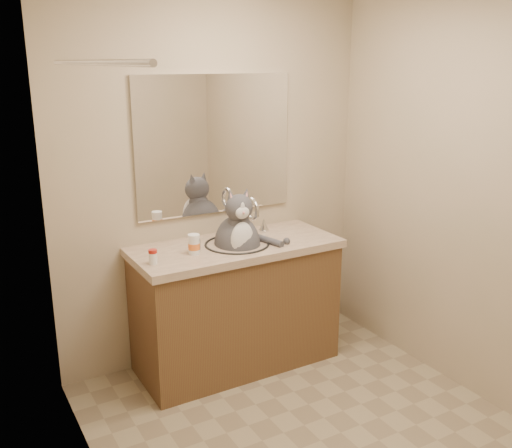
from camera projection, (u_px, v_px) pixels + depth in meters
The scene contains 8 objects.
room at pixel (328, 228), 2.75m from camera, with size 2.22×2.52×2.42m.
vanity at pixel (236, 302), 3.76m from camera, with size 1.34×0.59×1.12m.
mirror at pixel (215, 145), 3.71m from camera, with size 1.10×0.02×0.90m, color white.
shower_curtain at pixel (110, 296), 2.38m from camera, with size 0.02×1.30×1.93m.
cat at pixel (238, 241), 3.63m from camera, with size 0.40×0.39×0.58m.
pill_bottle_redcap at pixel (153, 257), 3.27m from camera, with size 0.06×0.06×0.09m.
pill_bottle_orange at pixel (194, 245), 3.44m from camera, with size 0.09×0.09×0.12m.
grey_canister at pixel (197, 244), 3.53m from camera, with size 0.04×0.04×0.07m.
Camera 1 is at (-1.62, -2.11, 1.97)m, focal length 40.00 mm.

